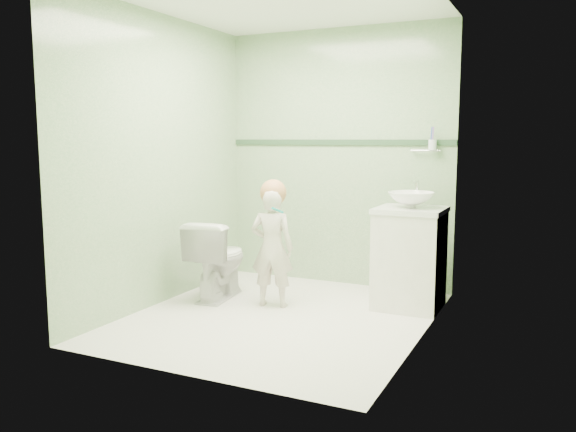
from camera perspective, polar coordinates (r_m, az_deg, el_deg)
The scene contains 12 objects.
ground at distance 4.62m, azimuth -0.81°, elevation -9.87°, with size 2.50×2.50×0.00m, color white.
room_shell at distance 4.41m, azimuth -0.84°, elevation 5.19°, with size 2.50×2.54×2.40m.
trim_stripe at distance 5.54m, azimuth 4.84°, elevation 7.20°, with size 2.20×0.02×0.05m, color #2D4D31.
vanity at distance 4.88m, azimuth 11.78°, elevation -4.21°, with size 0.52×0.50×0.80m, color silver.
counter at distance 4.82m, azimuth 11.91°, elevation 0.57°, with size 0.54×0.52×0.04m, color white.
basin at distance 4.81m, azimuth 11.94°, elevation 1.57°, with size 0.37×0.37×0.13m, color white.
faucet at distance 4.98m, azimuth 12.46°, elevation 2.68°, with size 0.03×0.13×0.18m.
cup_holder at distance 5.24m, azimuth 13.86°, elevation 6.75°, with size 0.26×0.07×0.21m.
toilet at distance 5.12m, azimuth -6.86°, elevation -4.19°, with size 0.39×0.68×0.69m, color white.
toddler at distance 4.81m, azimuth -1.57°, elevation -3.14°, with size 0.36×0.24×0.98m, color beige.
hair_cap at distance 4.77m, azimuth -1.45°, elevation 2.30°, with size 0.22×0.22×0.22m, color #B97E4D.
teal_toothbrush at distance 4.62m, azimuth -1.08°, elevation 0.62°, with size 0.11×0.14×0.08m.
Camera 1 is at (1.94, -3.96, 1.38)m, focal length 36.37 mm.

